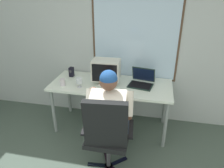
{
  "coord_description": "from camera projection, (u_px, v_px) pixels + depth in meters",
  "views": [
    {
      "loc": [
        0.64,
        -0.54,
        2.08
      ],
      "look_at": [
        0.15,
        1.8,
        0.94
      ],
      "focal_mm": 34.68,
      "sensor_mm": 36.0,
      "label": 1
    }
  ],
  "objects": [
    {
      "name": "crt_monitor",
      "position": [
        106.0,
        70.0,
        3.03
      ],
      "size": [
        0.39,
        0.27,
        0.36
      ],
      "color": "beige",
      "rests_on": "desk"
    },
    {
      "name": "desk_speaker",
      "position": [
        71.0,
        72.0,
        3.33
      ],
      "size": [
        0.06,
        0.08,
        0.15
      ],
      "color": "black",
      "rests_on": "desk"
    },
    {
      "name": "wall_rear",
      "position": [
        115.0,
        35.0,
        3.22
      ],
      "size": [
        4.82,
        0.08,
        2.71
      ],
      "color": "#B1BCBC",
      "rests_on": "ground"
    },
    {
      "name": "office_chair",
      "position": [
        107.0,
        133.0,
        2.33
      ],
      "size": [
        0.59,
        0.54,
        1.06
      ],
      "color": "black",
      "rests_on": "ground"
    },
    {
      "name": "wine_glass",
      "position": [
        79.0,
        81.0,
        2.98
      ],
      "size": [
        0.08,
        0.08,
        0.14
      ],
      "color": "silver",
      "rests_on": "desk"
    },
    {
      "name": "person_seated",
      "position": [
        110.0,
        114.0,
        2.55
      ],
      "size": [
        0.56,
        0.84,
        1.27
      ],
      "color": "#313C50",
      "rests_on": "ground"
    },
    {
      "name": "coffee_mug",
      "position": [
        62.0,
        82.0,
        3.06
      ],
      "size": [
        0.07,
        0.07,
        0.09
      ],
      "color": "silver",
      "rests_on": "desk"
    },
    {
      "name": "laptop",
      "position": [
        142.0,
        80.0,
        3.08
      ],
      "size": [
        0.38,
        0.36,
        0.23
      ],
      "color": "black",
      "rests_on": "desk"
    },
    {
      "name": "desk",
      "position": [
        111.0,
        88.0,
        3.14
      ],
      "size": [
        1.73,
        0.72,
        0.74
      ],
      "color": "gray",
      "rests_on": "ground"
    }
  ]
}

